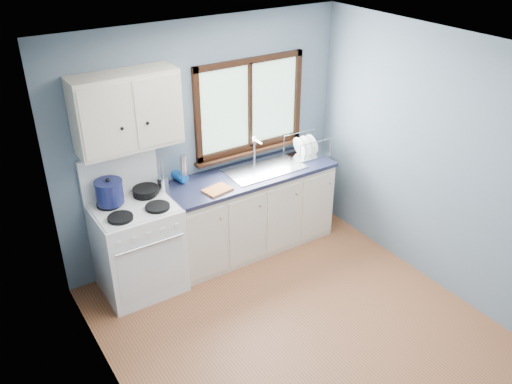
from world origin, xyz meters
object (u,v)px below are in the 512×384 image
skillet (146,190)px  stockpot (109,192)px  dish_rack (306,150)px  sink (264,174)px  base_cabinets (250,214)px  thermos (184,169)px  utensil_crock (163,183)px  gas_range (138,245)px

skillet → stockpot: size_ratio=1.19×
stockpot → dish_rack: bearing=-1.5°
sink → skillet: sink is taller
base_cabinets → thermos: bearing=165.6°
stockpot → utensil_crock: size_ratio=0.90×
thermos → gas_range: bearing=-163.0°
utensil_crock → sink: bearing=-7.2°
thermos → stockpot: bearing=-175.4°
skillet → thermos: bearing=2.0°
utensil_crock → stockpot: bearing=-176.9°
skillet → thermos: (0.44, 0.06, 0.08)m
skillet → utensil_crock: (0.19, 0.02, 0.01)m
thermos → utensil_crock: bearing=-172.2°
utensil_crock → base_cabinets: bearing=-8.6°
base_cabinets → gas_range: bearing=-179.2°
gas_range → base_cabinets: 1.31m
dish_rack → gas_range: bearing=-176.5°
base_cabinets → sink: bearing=-0.1°
gas_range → sink: bearing=0.7°
sink → thermos: thermos is taller
thermos → dish_rack: size_ratio=0.67×
gas_range → thermos: size_ratio=4.52×
base_cabinets → thermos: (-0.68, 0.17, 0.66)m
skillet → dish_rack: bearing=-7.6°
gas_range → thermos: bearing=17.0°
sink → dish_rack: (0.60, 0.05, 0.12)m
gas_range → stockpot: bearing=142.1°
base_cabinets → sink: size_ratio=2.20×
stockpot → utensil_crock: utensil_crock is taller
skillet → utensil_crock: size_ratio=1.07×
base_cabinets → stockpot: size_ratio=5.58×
base_cabinets → utensil_crock: size_ratio=5.04×
gas_range → utensil_crock: 0.65m
gas_range → stockpot: size_ratio=4.10×
thermos → base_cabinets: bearing=-14.4°
sink → stockpot: (-1.65, 0.11, 0.22)m
stockpot → utensil_crock: 0.55m
utensil_crock → thermos: utensil_crock is taller
utensil_crock → thermos: bearing=7.8°
sink → utensil_crock: bearing=172.8°
base_cabinets → skillet: bearing=174.1°
gas_range → sink: gas_range is taller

